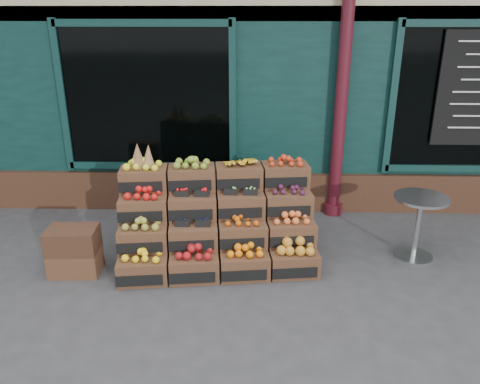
{
  "coord_description": "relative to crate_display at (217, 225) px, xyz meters",
  "views": [
    {
      "loc": [
        -0.04,
        -4.66,
        2.9
      ],
      "look_at": [
        -0.2,
        0.7,
        0.85
      ],
      "focal_mm": 35.0,
      "sensor_mm": 36.0,
      "label": 1
    }
  ],
  "objects": [
    {
      "name": "spare_crates",
      "position": [
        -1.65,
        -0.42,
        -0.16
      ],
      "size": [
        0.59,
        0.43,
        0.57
      ],
      "rotation": [
        0.0,
        0.0,
        0.06
      ],
      "color": "#543421",
      "rests_on": "ground"
    },
    {
      "name": "bistro_table",
      "position": [
        2.49,
        0.07,
        0.06
      ],
      "size": [
        0.66,
        0.66,
        0.83
      ],
      "rotation": [
        0.0,
        0.0,
        -0.02
      ],
      "color": "#B7B9BF",
      "rests_on": "ground"
    },
    {
      "name": "shop_facade",
      "position": [
        0.49,
        4.51,
        1.95
      ],
      "size": [
        12.0,
        6.24,
        4.8
      ],
      "color": "#0D2D2A",
      "rests_on": "ground"
    },
    {
      "name": "ground",
      "position": [
        0.49,
        -0.6,
        -0.45
      ],
      "size": [
        60.0,
        60.0,
        0.0
      ],
      "primitive_type": "plane",
      "color": "#39393C",
      "rests_on": "ground"
    },
    {
      "name": "crate_display",
      "position": [
        0.0,
        0.0,
        0.0
      ],
      "size": [
        2.45,
        1.41,
        1.46
      ],
      "rotation": [
        0.0,
        0.0,
        0.12
      ],
      "color": "#543421",
      "rests_on": "ground"
    },
    {
      "name": "shopkeeper",
      "position": [
        -0.83,
        2.07,
        0.5
      ],
      "size": [
        0.73,
        0.51,
        1.91
      ],
      "primitive_type": "imported",
      "rotation": [
        0.0,
        0.0,
        3.23
      ],
      "color": "#195A27",
      "rests_on": "ground"
    }
  ]
}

